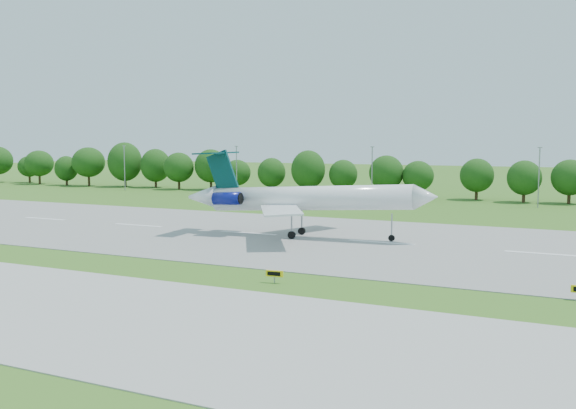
{
  "coord_description": "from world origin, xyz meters",
  "views": [
    {
      "loc": [
        24.84,
        -55.76,
        13.4
      ],
      "look_at": [
        -10.34,
        18.0,
        5.29
      ],
      "focal_mm": 40.0,
      "sensor_mm": 36.0,
      "label": 1
    }
  ],
  "objects_px": {
    "service_vehicle_b": "(384,202)",
    "service_vehicle_a": "(280,196)",
    "taxi_sign_left": "(274,274)",
    "airliner": "(298,197)"
  },
  "relations": [
    {
      "from": "airliner",
      "to": "taxi_sign_left",
      "type": "xyz_separation_m",
      "value": [
        10.16,
        -27.35,
        -4.71
      ]
    },
    {
      "from": "airliner",
      "to": "service_vehicle_b",
      "type": "relative_size",
      "value": 10.94
    },
    {
      "from": "airliner",
      "to": "taxi_sign_left",
      "type": "bearing_deg",
      "value": -74.52
    },
    {
      "from": "taxi_sign_left",
      "to": "service_vehicle_b",
      "type": "distance_m",
      "value": 77.46
    },
    {
      "from": "airliner",
      "to": "taxi_sign_left",
      "type": "distance_m",
      "value": 29.55
    },
    {
      "from": "service_vehicle_a",
      "to": "service_vehicle_b",
      "type": "bearing_deg",
      "value": -97.07
    },
    {
      "from": "service_vehicle_b",
      "to": "service_vehicle_a",
      "type": "bearing_deg",
      "value": 106.36
    },
    {
      "from": "taxi_sign_left",
      "to": "service_vehicle_a",
      "type": "bearing_deg",
      "value": 109.0
    },
    {
      "from": "service_vehicle_a",
      "to": "service_vehicle_b",
      "type": "xyz_separation_m",
      "value": [
        26.64,
        -4.36,
        -0.1
      ]
    },
    {
      "from": "taxi_sign_left",
      "to": "service_vehicle_b",
      "type": "relative_size",
      "value": 0.52
    }
  ]
}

